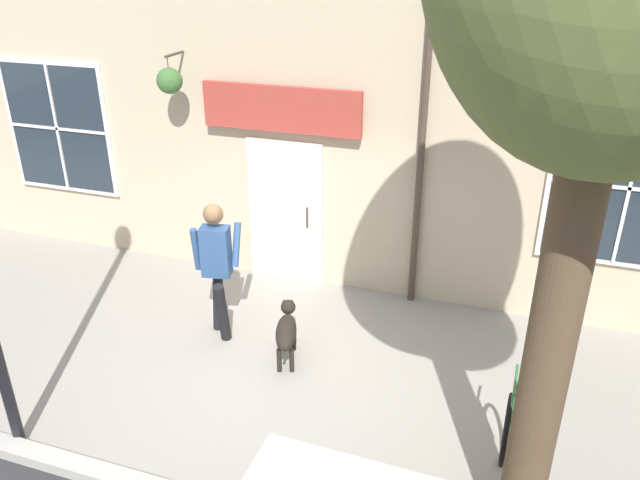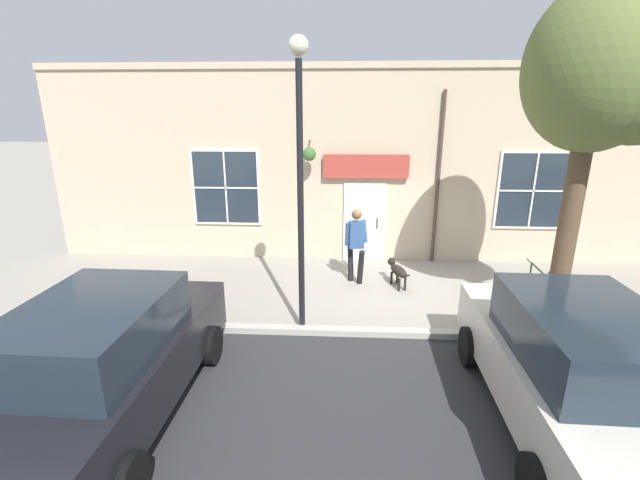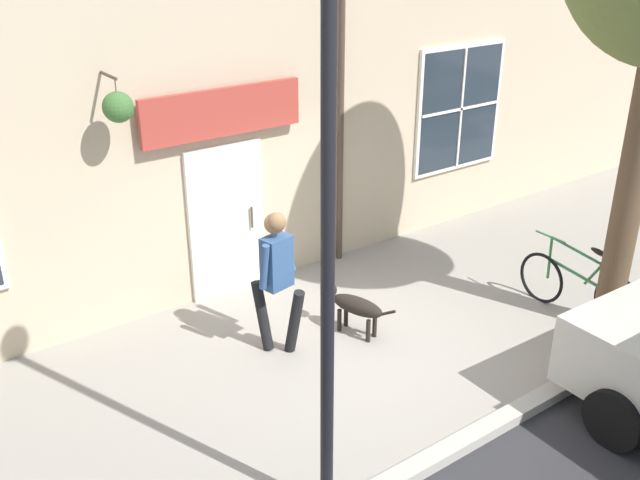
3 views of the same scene
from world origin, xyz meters
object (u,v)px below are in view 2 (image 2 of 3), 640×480
(pedestrian_walking, at_px, (356,238))
(fire_hydrant, at_px, (133,303))
(parked_car_nearest_curb, at_px, (107,360))
(street_lamp, at_px, (300,152))
(leaning_bicycle, at_px, (542,298))
(street_tree_by_curb, at_px, (603,77))
(dog_on_leash, at_px, (398,270))
(parked_car_mid_block, at_px, (574,368))

(pedestrian_walking, xyz_separation_m, fire_hydrant, (2.27, -4.30, -0.69))
(parked_car_nearest_curb, xyz_separation_m, fire_hydrant, (-2.64, -1.00, -0.48))
(street_lamp, bearing_deg, fire_hydrant, -92.02)
(fire_hydrant, bearing_deg, pedestrian_walking, 117.85)
(street_lamp, bearing_deg, leaning_bicycle, 100.29)
(pedestrian_walking, relative_size, street_tree_by_curb, 0.30)
(parked_car_nearest_curb, bearing_deg, dog_on_leash, 137.81)
(fire_hydrant, bearing_deg, dog_on_leash, 111.42)
(dog_on_leash, relative_size, street_lamp, 0.22)
(pedestrian_walking, relative_size, street_lamp, 0.35)
(leaning_bicycle, relative_size, street_lamp, 0.34)
(pedestrian_walking, distance_m, leaning_bicycle, 4.02)
(parked_car_nearest_curb, bearing_deg, leaning_bicycle, 115.92)
(dog_on_leash, height_order, leaning_bicycle, leaning_bicycle)
(leaning_bicycle, bearing_deg, parked_car_mid_block, -18.33)
(dog_on_leash, bearing_deg, parked_car_mid_block, 19.54)
(street_lamp, relative_size, fire_hydrant, 6.56)
(pedestrian_walking, xyz_separation_m, parked_car_nearest_curb, (4.91, -3.30, -0.21))
(pedestrian_walking, xyz_separation_m, street_tree_by_curb, (2.04, 3.78, 3.36))
(street_lamp, bearing_deg, street_tree_by_curb, 94.11)
(pedestrian_walking, relative_size, parked_car_mid_block, 0.41)
(pedestrian_walking, bearing_deg, leaning_bicycle, 67.16)
(leaning_bicycle, bearing_deg, fire_hydrant, -84.71)
(street_tree_by_curb, relative_size, parked_car_nearest_curb, 1.37)
(parked_car_mid_block, xyz_separation_m, fire_hydrant, (-2.48, -6.88, -0.48))
(leaning_bicycle, height_order, street_lamp, street_lamp)
(dog_on_leash, xyz_separation_m, parked_car_nearest_curb, (4.71, -4.27, 0.49))
(street_tree_by_curb, bearing_deg, street_lamp, -85.89)
(parked_car_mid_block, xyz_separation_m, street_lamp, (-2.36, -3.62, 2.40))
(street_tree_by_curb, xyz_separation_m, leaning_bicycle, (-0.50, -0.14, -4.06))
(pedestrian_walking, distance_m, street_lamp, 3.41)
(dog_on_leash, relative_size, fire_hydrant, 1.41)
(street_tree_by_curb, height_order, fire_hydrant, street_tree_by_curb)
(pedestrian_walking, xyz_separation_m, parked_car_mid_block, (4.75, 2.58, -0.21))
(dog_on_leash, relative_size, street_tree_by_curb, 0.18)
(pedestrian_walking, height_order, parked_car_mid_block, pedestrian_walking)
(dog_on_leash, height_order, fire_hydrant, fire_hydrant)
(parked_car_nearest_curb, distance_m, fire_hydrant, 2.87)
(street_tree_by_curb, relative_size, street_lamp, 1.18)
(dog_on_leash, height_order, street_lamp, street_lamp)
(parked_car_mid_block, distance_m, fire_hydrant, 7.33)
(leaning_bicycle, relative_size, fire_hydrant, 2.23)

